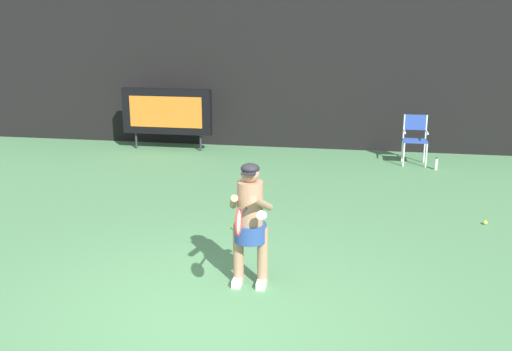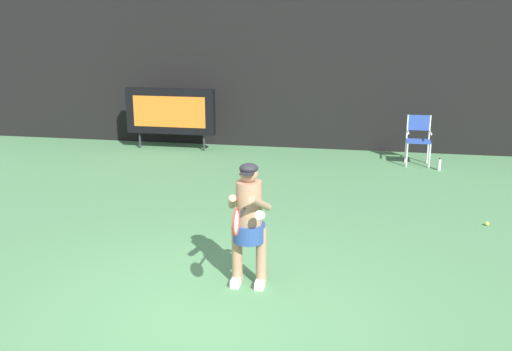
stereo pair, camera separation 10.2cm
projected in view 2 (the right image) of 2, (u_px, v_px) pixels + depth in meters
The scene contains 9 objects.
ground at pixel (200, 323), 6.22m from camera, with size 18.00×22.00×0.03m.
backdrop_screen at pixel (296, 74), 13.95m from camera, with size 18.00×0.12×3.66m.
scoreboard at pixel (170, 111), 13.96m from camera, with size 2.20×0.21×1.50m.
umpire_chair at pixel (418, 137), 12.63m from camera, with size 0.52×0.44×1.08m.
water_bottle at pixel (439, 165), 12.26m from camera, with size 0.07×0.07×0.27m.
tennis_player at pixel (249, 219), 6.87m from camera, with size 0.54×0.61×1.53m.
tennis_racket at pixel (237, 221), 6.18m from camera, with size 0.03×0.60×0.31m.
tennis_ball_loose at pixel (234, 227), 8.90m from camera, with size 0.07×0.07×0.07m.
tennis_ball_spare at pixel (487, 224), 9.05m from camera, with size 0.07×0.07×0.07m.
Camera 2 is at (1.62, -5.54, 3.20)m, focal length 40.38 mm.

